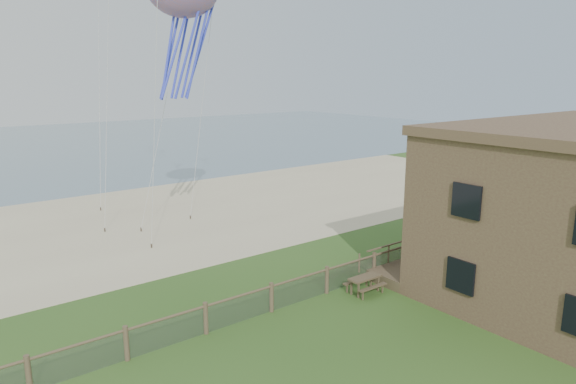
# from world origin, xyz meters

# --- Properties ---
(ground) EXTENTS (160.00, 160.00, 0.00)m
(ground) POSITION_xyz_m (0.00, 0.00, 0.00)
(ground) COLOR #2D511B
(ground) RESTS_ON ground
(sand_beach) EXTENTS (72.00, 20.00, 0.02)m
(sand_beach) POSITION_xyz_m (0.00, 22.00, 0.00)
(sand_beach) COLOR #BFAE8A
(sand_beach) RESTS_ON ground
(ocean) EXTENTS (160.00, 68.00, 0.02)m
(ocean) POSITION_xyz_m (0.00, 66.00, 0.00)
(ocean) COLOR slate
(ocean) RESTS_ON ground
(chainlink_fence) EXTENTS (36.20, 0.20, 1.25)m
(chainlink_fence) POSITION_xyz_m (0.00, 6.00, 0.55)
(chainlink_fence) COLOR #493D29
(chainlink_fence) RESTS_ON ground
(motel_deck) EXTENTS (15.00, 2.00, 0.50)m
(motel_deck) POSITION_xyz_m (13.00, 5.00, 0.25)
(motel_deck) COLOR brown
(motel_deck) RESTS_ON ground
(picnic_table) EXTENTS (1.58, 1.20, 0.67)m
(picnic_table) POSITION_xyz_m (4.36, 5.00, 0.33)
(picnic_table) COLOR brown
(picnic_table) RESTS_ON ground
(octopus_kite) EXTENTS (4.09, 3.07, 7.92)m
(octopus_kite) POSITION_xyz_m (2.08, 16.89, 11.99)
(octopus_kite) COLOR orange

